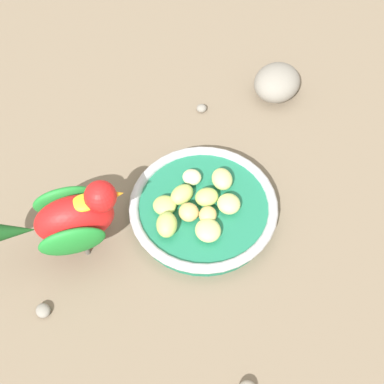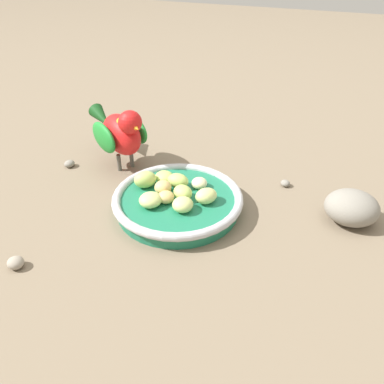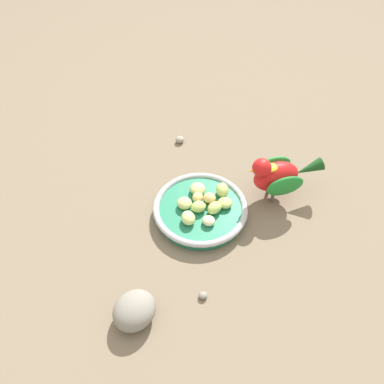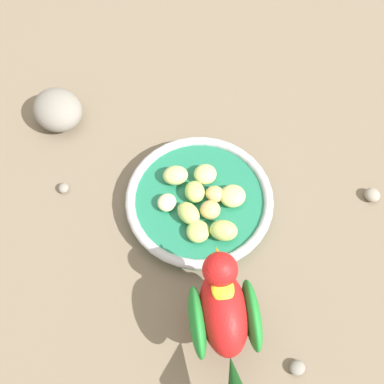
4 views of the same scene
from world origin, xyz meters
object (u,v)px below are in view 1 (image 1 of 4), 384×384
object	(u,v)px
feeding_bowl	(203,208)
apple_piece_2	(209,213)
apple_piece_4	(229,204)
apple_piece_8	(207,197)
apple_piece_5	(208,230)
parrot	(71,218)
apple_piece_3	(222,179)
apple_piece_0	(189,212)
pebble_0	(43,310)
pebble_2	(202,108)
apple_piece_9	(167,225)
apple_piece_7	(165,205)
apple_piece_6	(192,177)
apple_piece_1	(184,193)
rock_large	(277,83)

from	to	relation	value
feeding_bowl	apple_piece_2	xyz separation A→B (m)	(0.02, -0.01, 0.02)
apple_piece_4	apple_piece_8	distance (m)	0.03
apple_piece_5	parrot	xyz separation A→B (m)	(-0.13, -0.12, 0.04)
apple_piece_4	apple_piece_3	bearing A→B (deg)	142.98
apple_piece_3	apple_piece_5	distance (m)	0.09
apple_piece_2	apple_piece_8	size ratio (longest dim) A/B	0.80
apple_piece_0	pebble_0	world-z (taller)	apple_piece_0
pebble_0	pebble_2	xyz separation A→B (m)	(-0.08, 0.40, -0.00)
apple_piece_4	apple_piece_9	xyz separation A→B (m)	(-0.04, -0.08, 0.00)
apple_piece_0	apple_piece_7	size ratio (longest dim) A/B	0.86
pebble_0	apple_piece_7	bearing A→B (deg)	85.23
apple_piece_6	pebble_2	size ratio (longest dim) A/B	1.65
apple_piece_3	apple_piece_6	world-z (taller)	apple_piece_3
apple_piece_7	apple_piece_0	bearing A→B (deg)	21.48
feeding_bowl	apple_piece_1	xyz separation A→B (m)	(-0.03, -0.01, 0.02)
apple_piece_1	apple_piece_7	world-z (taller)	apple_piece_1
pebble_0	apple_piece_1	bearing A→B (deg)	84.25
apple_piece_9	parrot	bearing A→B (deg)	-132.48
pebble_2	apple_piece_8	bearing A→B (deg)	-46.58
apple_piece_7	pebble_0	world-z (taller)	apple_piece_7
apple_piece_1	rock_large	xyz separation A→B (m)	(-0.04, 0.27, -0.01)
apple_piece_7	parrot	distance (m)	0.13
apple_piece_5	rock_large	distance (m)	0.31
apple_piece_4	pebble_2	world-z (taller)	apple_piece_4
pebble_2	apple_piece_9	bearing A→B (deg)	-59.65
feeding_bowl	apple_piece_7	world-z (taller)	apple_piece_7
apple_piece_3	rock_large	xyz separation A→B (m)	(-0.06, 0.22, -0.01)
apple_piece_3	pebble_0	size ratio (longest dim) A/B	1.78
apple_piece_3	pebble_0	xyz separation A→B (m)	(-0.05, -0.30, -0.03)
apple_piece_0	apple_piece_2	size ratio (longest dim) A/B	1.06
apple_piece_2	pebble_2	xyz separation A→B (m)	(-0.16, 0.16, -0.03)
apple_piece_3	apple_piece_4	bearing A→B (deg)	-37.02
apple_piece_9	apple_piece_3	bearing A→B (deg)	87.08
apple_piece_5	apple_piece_6	xyz separation A→B (m)	(-0.08, 0.05, -0.00)
pebble_2	rock_large	bearing A→B (deg)	59.00
apple_piece_4	parrot	bearing A→B (deg)	-125.10
apple_piece_2	apple_piece_3	size ratio (longest dim) A/B	0.74
apple_piece_7	parrot	world-z (taller)	parrot
apple_piece_7	apple_piece_6	bearing A→B (deg)	94.10
apple_piece_2	apple_piece_5	distance (m)	0.03
feeding_bowl	parrot	distance (m)	0.19
apple_piece_1	pebble_0	world-z (taller)	apple_piece_1
apple_piece_8	pebble_0	size ratio (longest dim) A/B	1.64
feeding_bowl	apple_piece_0	size ratio (longest dim) A/B	7.43
apple_piece_9	pebble_0	world-z (taller)	apple_piece_9
apple_piece_0	apple_piece_6	world-z (taller)	apple_piece_0
apple_piece_1	apple_piece_6	size ratio (longest dim) A/B	1.31
apple_piece_3	apple_piece_1	bearing A→B (deg)	-114.31
apple_piece_3	apple_piece_8	size ratio (longest dim) A/B	1.09
apple_piece_3	pebble_0	world-z (taller)	apple_piece_3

